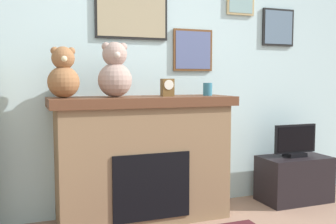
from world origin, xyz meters
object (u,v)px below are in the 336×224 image
Objects in this scene: tv_stand at (294,179)px; teddy_bear_brown at (64,75)px; teddy_bear_cream at (115,72)px; candle_jar at (208,89)px; mantel_clock at (167,87)px; fireplace at (143,158)px; television at (295,142)px.

teddy_bear_brown reaches higher than tv_stand.
tv_stand is 1.71× the size of teddy_bear_brown.
teddy_bear_cream reaches higher than teddy_bear_brown.
tv_stand is at bearing -0.85° from teddy_bear_brown.
mantel_clock reaches higher than candle_jar.
fireplace is 1.58m from television.
teddy_bear_brown reaches higher than candle_jar.
tv_stand is 0.38m from television.
television is at bearing -90.00° from tv_stand.
teddy_bear_brown is 0.41m from teddy_bear_cream.
fireplace is at bearing 1.59° from teddy_bear_brown.
teddy_bear_brown is at bearing 179.94° from mantel_clock.
candle_jar is 0.29× the size of teddy_bear_brown.
teddy_bear_brown is (-2.23, 0.03, 0.66)m from television.
television is (1.58, -0.05, 0.06)m from fireplace.
tv_stand is 4.52× the size of mantel_clock.
candle_jar reaches higher than fireplace.
mantel_clock is 0.88m from teddy_bear_brown.
candle_jar reaches higher than tv_stand.
candle_jar is at bearing -1.66° from fireplace.
television is 4.08× the size of candle_jar.
teddy_bear_brown reaches higher than mantel_clock.
tv_stand is (1.58, -0.05, -0.32)m from fireplace.
teddy_bear_brown is at bearing -179.98° from candle_jar.
candle_jar is 0.87m from teddy_bear_cream.
teddy_bear_cream reaches higher than television.
television is at bearing -1.08° from teddy_bear_cream.
teddy_bear_cream reaches higher than tv_stand.
teddy_bear_cream is (-0.46, 0.00, 0.13)m from mantel_clock.
television is (-0.00, -0.00, 0.38)m from tv_stand.
candle_jar is at bearing 0.20° from mantel_clock.
mantel_clock is 0.34× the size of teddy_bear_cream.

